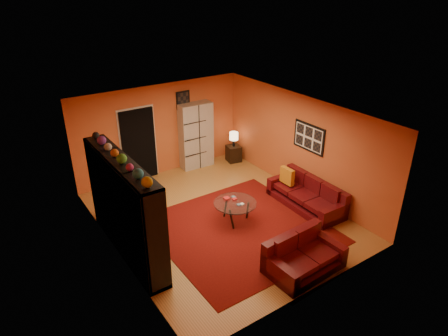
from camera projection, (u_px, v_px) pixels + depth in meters
floor at (220, 217)px, 9.57m from camera, size 6.00×6.00×0.00m
ceiling at (219, 113)px, 8.43m from camera, size 6.00×6.00×0.00m
wall_back at (160, 130)px, 11.23m from camera, size 6.00×0.00×6.00m
wall_front at (317, 232)px, 6.77m from camera, size 6.00×0.00×6.00m
wall_left at (112, 200)px, 7.73m from camera, size 0.00×6.00×6.00m
wall_right at (300, 145)px, 10.27m from camera, size 0.00×6.00×6.00m
rug at (240, 229)px, 9.09m from camera, size 3.60×3.60×0.01m
doorway at (139, 145)px, 10.97m from camera, size 0.95×0.10×2.04m
wall_art_right at (309, 137)px, 9.90m from camera, size 0.03×1.00×0.70m
wall_art_back at (183, 100)px, 11.27m from camera, size 0.42×0.03×0.52m
entertainment_unit at (125, 208)px, 7.96m from camera, size 0.45×3.00×2.10m
tv at (129, 211)px, 7.93m from camera, size 1.01×0.13×0.58m
sofa at (308, 195)px, 9.94m from camera, size 0.90×2.08×0.85m
loveseat at (301, 256)px, 7.81m from camera, size 1.54×0.96×0.85m
throw_pillow at (287, 176)px, 10.15m from camera, size 0.12×0.42×0.42m
coffee_table at (235, 205)px, 9.21m from camera, size 1.00×1.00×0.50m
storage_cabinet at (196, 135)px, 11.74m from camera, size 1.00×0.48×1.96m
bowl_chair at (124, 214)px, 9.15m from camera, size 0.65×0.65×0.53m
side_table at (234, 153)px, 12.37m from camera, size 0.47×0.47×0.50m
table_lamp at (234, 137)px, 12.12m from camera, size 0.27×0.27×0.45m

